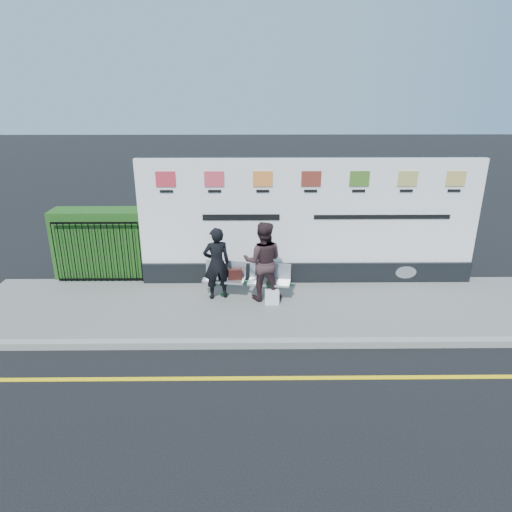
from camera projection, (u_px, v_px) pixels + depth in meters
The scene contains 12 objects.
ground at pixel (303, 378), 7.74m from camera, with size 80.00×80.00×0.00m, color black.
pavement at pixel (291, 308), 10.06m from camera, with size 14.00×3.00×0.12m, color slate.
kerb at pixel (297, 343), 8.65m from camera, with size 14.00×0.18×0.14m, color gray.
yellow_line at pixel (303, 378), 7.74m from camera, with size 14.00×0.10×0.01m, color yellow.
billboard at pixel (309, 230), 10.85m from camera, with size 8.00×0.30×3.00m.
hedge at pixel (103, 243), 11.38m from camera, with size 2.35×0.70×1.70m, color #205018.
railing at pixel (98, 252), 10.99m from camera, with size 2.05×0.06×1.54m, color black, non-canonical shape.
bench at pixel (246, 288), 10.37m from camera, with size 1.97×0.52×0.42m, color #B6BAC0, non-canonical shape.
woman_left at pixel (217, 263), 10.12m from camera, with size 0.61×0.40×1.66m, color black.
woman_right at pixel (263, 261), 10.04m from camera, with size 0.88×0.68×1.81m, color #372326.
handbag_brown at pixel (235, 274), 10.28m from camera, with size 0.31×0.13×0.24m, color black.
carrier_bag_white at pixel (272, 297), 10.07m from camera, with size 0.31×0.19×0.31m, color white.
Camera 1 is at (-0.86, -6.50, 4.68)m, focal length 32.00 mm.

